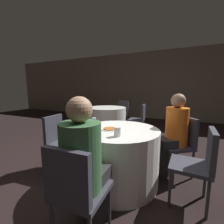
% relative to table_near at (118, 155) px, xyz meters
% --- Properties ---
extents(ground_plane, '(16.00, 16.00, 0.00)m').
position_rel_table_near_xyz_m(ground_plane, '(-0.17, -0.06, -0.36)').
color(ground_plane, black).
extents(wall_back, '(16.00, 0.06, 2.80)m').
position_rel_table_near_xyz_m(wall_back, '(-0.17, 4.77, 1.04)').
color(wall_back, '#7A6B5B').
rests_on(wall_back, ground_plane).
extents(table_near, '(1.08, 1.08, 0.73)m').
position_rel_table_near_xyz_m(table_near, '(0.00, 0.00, 0.00)').
color(table_near, white).
rests_on(table_near, ground_plane).
extents(table_far, '(1.09, 1.09, 0.73)m').
position_rel_table_near_xyz_m(table_far, '(-1.19, 2.06, 0.00)').
color(table_far, white).
rests_on(table_far, ground_plane).
extents(chair_near_south, '(0.41, 0.42, 0.85)m').
position_rel_table_near_xyz_m(chair_near_south, '(0.04, -0.95, 0.15)').
color(chair_near_south, '#383842').
rests_on(chair_near_south, ground_plane).
extents(chair_near_northeast, '(0.56, 0.56, 0.85)m').
position_rel_table_near_xyz_m(chair_near_northeast, '(0.77, 0.55, 0.15)').
color(chair_near_northeast, '#383842').
rests_on(chair_near_northeast, ground_plane).
extents(chair_near_west, '(0.44, 0.44, 0.85)m').
position_rel_table_near_xyz_m(chair_near_west, '(-0.94, -0.10, 0.15)').
color(chair_near_west, '#383842').
rests_on(chair_near_west, ground_plane).
extents(chair_near_east, '(0.43, 0.42, 0.85)m').
position_rel_table_near_xyz_m(chair_near_east, '(0.95, -0.05, 0.15)').
color(chair_near_east, '#383842').
rests_on(chair_near_east, ground_plane).
extents(chair_far_east, '(0.43, 0.43, 0.85)m').
position_rel_table_near_xyz_m(chair_far_east, '(-0.23, 2.13, 0.15)').
color(chair_far_east, '#383842').
rests_on(chair_far_east, ground_plane).
extents(chair_far_north, '(0.44, 0.45, 0.85)m').
position_rel_table_near_xyz_m(chair_far_north, '(-1.07, 3.01, 0.15)').
color(chair_far_north, '#383842').
rests_on(chair_far_north, ground_plane).
extents(person_orange_shirt, '(0.46, 0.43, 1.19)m').
position_rel_table_near_xyz_m(person_orange_shirt, '(0.64, 0.46, 0.22)').
color(person_orange_shirt, '#282828').
rests_on(person_orange_shirt, ground_plane).
extents(person_green_jacket, '(0.33, 0.50, 1.19)m').
position_rel_table_near_xyz_m(person_green_jacket, '(0.03, -0.79, 0.24)').
color(person_green_jacket, '#282828').
rests_on(person_green_jacket, ground_plane).
extents(pizza_plate_near, '(0.23, 0.23, 0.02)m').
position_rel_table_near_xyz_m(pizza_plate_near, '(-0.09, -0.07, 0.37)').
color(pizza_plate_near, white).
rests_on(pizza_plate_near, table_near).
extents(soda_can_silver, '(0.07, 0.07, 0.12)m').
position_rel_table_near_xyz_m(soda_can_silver, '(-0.37, -0.00, 0.42)').
color(soda_can_silver, silver).
rests_on(soda_can_silver, table_near).
extents(soda_can_blue, '(0.07, 0.07, 0.12)m').
position_rel_table_near_xyz_m(soda_can_blue, '(-0.31, -0.10, 0.42)').
color(soda_can_blue, '#1E38A5').
rests_on(soda_can_blue, table_near).
extents(cup_near, '(0.08, 0.08, 0.11)m').
position_rel_table_near_xyz_m(cup_near, '(0.11, -0.29, 0.42)').
color(cup_near, white).
rests_on(cup_near, table_near).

